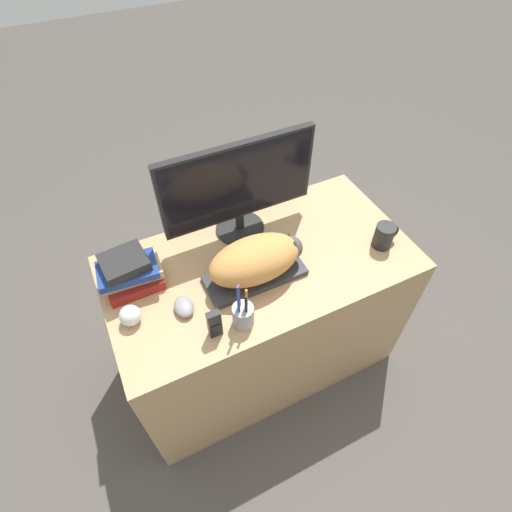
{
  "coord_description": "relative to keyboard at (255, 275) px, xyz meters",
  "views": [
    {
      "loc": [
        -0.47,
        -0.59,
        1.96
      ],
      "look_at": [
        -0.03,
        0.31,
        0.82
      ],
      "focal_mm": 28.0,
      "sensor_mm": 36.0,
      "label": 1
    }
  ],
  "objects": [
    {
      "name": "ground_plane",
      "position": [
        0.06,
        -0.26,
        -0.77
      ],
      "size": [
        12.0,
        12.0,
        0.0
      ],
      "primitive_type": "plane",
      "color": "#4C4742"
    },
    {
      "name": "phone",
      "position": [
        -0.23,
        -0.16,
        0.05
      ],
      "size": [
        0.05,
        0.03,
        0.12
      ],
      "color": "black",
      "rests_on": "desk"
    },
    {
      "name": "book_stack",
      "position": [
        -0.43,
        0.17,
        0.05
      ],
      "size": [
        0.23,
        0.18,
        0.15
      ],
      "color": "maroon",
      "rests_on": "desk"
    },
    {
      "name": "keyboard",
      "position": [
        0.0,
        0.0,
        0.0
      ],
      "size": [
        0.38,
        0.16,
        0.02
      ],
      "color": "#2D2D33",
      "rests_on": "desk"
    },
    {
      "name": "computer_mouse",
      "position": [
        -0.29,
        -0.02,
        0.01
      ],
      "size": [
        0.07,
        0.09,
        0.04
      ],
      "color": "gray",
      "rests_on": "desk"
    },
    {
      "name": "cat",
      "position": [
        0.01,
        0.0,
        0.09
      ],
      "size": [
        0.37,
        0.19,
        0.16
      ],
      "color": "#D18C47",
      "rests_on": "keyboard"
    },
    {
      "name": "baseball",
      "position": [
        -0.47,
        0.01,
        0.03
      ],
      "size": [
        0.07,
        0.07,
        0.07
      ],
      "color": "silver",
      "rests_on": "desk"
    },
    {
      "name": "desk",
      "position": [
        0.06,
        0.06,
        -0.39
      ],
      "size": [
        1.23,
        0.65,
        0.76
      ],
      "color": "tan",
      "rests_on": "ground_plane"
    },
    {
      "name": "pen_cup",
      "position": [
        -0.12,
        -0.16,
        0.04
      ],
      "size": [
        0.08,
        0.08,
        0.22
      ],
      "color": "#939399",
      "rests_on": "desk"
    },
    {
      "name": "monitor",
      "position": [
        0.05,
        0.26,
        0.22
      ],
      "size": [
        0.62,
        0.2,
        0.42
      ],
      "color": "black",
      "rests_on": "desk"
    },
    {
      "name": "coffee_mug",
      "position": [
        0.54,
        -0.07,
        0.04
      ],
      "size": [
        0.11,
        0.08,
        0.1
      ],
      "color": "black",
      "rests_on": "desk"
    }
  ]
}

